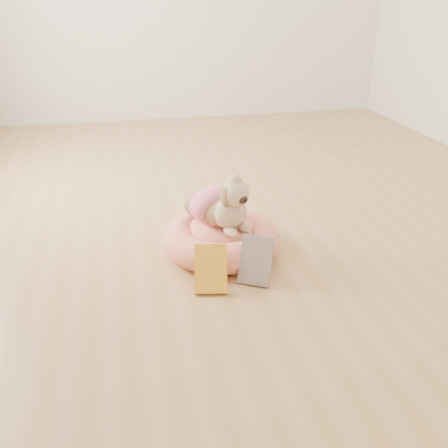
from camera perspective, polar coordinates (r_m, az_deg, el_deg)
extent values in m
plane|color=#AB8147|center=(3.04, 1.48, 2.45)|extent=(4.50, 4.50, 0.00)
cylinder|color=#F2845F|center=(2.46, -0.25, -2.24)|extent=(0.42, 0.42, 0.09)
torus|color=#F2845F|center=(2.45, -0.25, -1.62)|extent=(0.57, 0.57, 0.15)
cylinder|color=#F2845F|center=(2.43, -0.25, -0.89)|extent=(0.30, 0.30, 0.08)
cube|color=yellow|center=(2.15, -1.52, -5.14)|extent=(0.16, 0.16, 0.19)
cube|color=silver|center=(2.20, 3.67, -4.16)|extent=(0.18, 0.17, 0.21)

